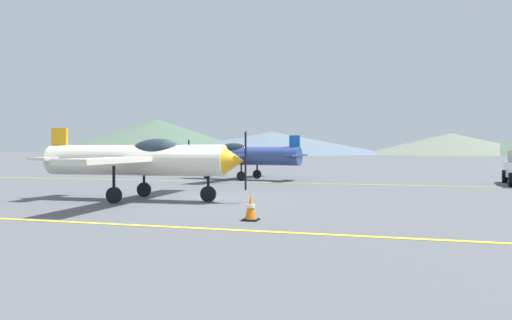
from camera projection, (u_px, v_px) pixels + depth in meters
name	position (u px, v px, depth m)	size (l,w,h in m)	color
ground_plane	(203.00, 201.00, 14.69)	(400.00, 400.00, 0.00)	#54565B
apron_line_near	(123.00, 225.00, 10.09)	(80.00, 0.16, 0.01)	yellow
apron_line_far	(266.00, 183.00, 22.83)	(80.00, 0.16, 0.01)	yellow
airplane_near	(142.00, 159.00, 14.93)	(6.99, 8.05, 2.42)	silver
airplane_mid	(242.00, 155.00, 25.22)	(7.05, 8.07, 2.42)	#33478C
traffic_cone_front	(251.00, 208.00, 10.71)	(0.36, 0.36, 0.59)	black
hill_left	(157.00, 137.00, 162.87)	(76.74, 76.74, 12.39)	#4C6651
hill_centerleft	(271.00, 143.00, 155.96)	(80.36, 80.36, 7.77)	slate
hill_centerright	(450.00, 144.00, 140.52)	(54.92, 54.92, 6.69)	slate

